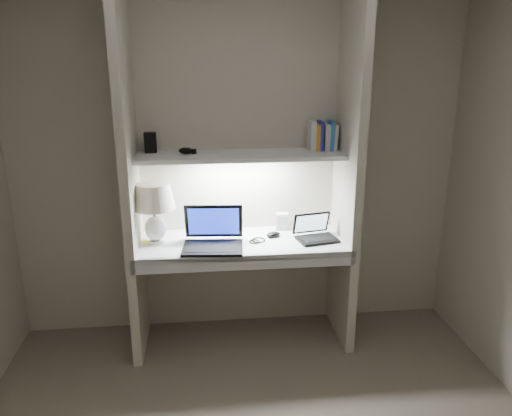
{
  "coord_description": "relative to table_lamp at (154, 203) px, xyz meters",
  "views": [
    {
      "loc": [
        -0.25,
        -2.01,
        2.01
      ],
      "look_at": [
        0.08,
        1.05,
        1.06
      ],
      "focal_mm": 35.0,
      "sensor_mm": 36.0,
      "label": 1
    }
  ],
  "objects": [
    {
      "name": "desk_apron",
      "position": [
        0.59,
        -0.28,
        -0.33
      ],
      "size": [
        1.46,
        0.03,
        0.1
      ],
      "primitive_type": "cube",
      "color": "silver",
      "rests_on": "desk"
    },
    {
      "name": "book_row",
      "position": [
        1.17,
        0.15,
        0.41
      ],
      "size": [
        0.19,
        0.13,
        0.2
      ],
      "color": "#BDBDBD",
      "rests_on": "shelf"
    },
    {
      "name": "laptop_main",
      "position": [
        0.39,
        -0.1,
        -0.22
      ],
      "size": [
        0.42,
        0.37,
        0.26
      ],
      "rotation": [
        0.0,
        0.0,
        -0.08
      ],
      "color": "black",
      "rests_on": "desk"
    },
    {
      "name": "speaker",
      "position": [
        0.9,
        0.18,
        -0.22
      ],
      "size": [
        0.1,
        0.08,
        0.13
      ],
      "primitive_type": "cube",
      "rotation": [
        0.0,
        0.0,
        -0.16
      ],
      "color": "silver",
      "rests_on": "desk"
    },
    {
      "name": "cable_coil",
      "position": [
        0.7,
        -0.04,
        -0.28
      ],
      "size": [
        0.12,
        0.12,
        0.01
      ],
      "primitive_type": "torus",
      "rotation": [
        0.0,
        0.0,
        -0.35
      ],
      "color": "black",
      "rests_on": "desk"
    },
    {
      "name": "shelf_box",
      "position": [
        -0.02,
        0.17,
        0.38
      ],
      "size": [
        0.08,
        0.06,
        0.14
      ],
      "primitive_type": "cube",
      "rotation": [
        0.0,
        0.0,
        0.02
      ],
      "color": "black",
      "rests_on": "shelf"
    },
    {
      "name": "alcove_panel_left",
      "position": [
        -0.14,
        -0.02,
        0.2
      ],
      "size": [
        0.06,
        0.55,
        2.5
      ],
      "primitive_type": "cube",
      "color": "#BCB4A1",
      "rests_on": "floor"
    },
    {
      "name": "back_wall",
      "position": [
        0.59,
        0.25,
        0.2
      ],
      "size": [
        3.2,
        0.01,
        2.5
      ],
      "primitive_type": "cube",
      "color": "#BCB4A1",
      "rests_on": "floor"
    },
    {
      "name": "desk",
      "position": [
        0.59,
        -0.02,
        -0.3
      ],
      "size": [
        1.4,
        0.55,
        0.04
      ],
      "primitive_type": "cube",
      "color": "white",
      "rests_on": "alcove_panel_left"
    },
    {
      "name": "table_lamp",
      "position": [
        0.0,
        0.0,
        0.0
      ],
      "size": [
        0.28,
        0.28,
        0.42
      ],
      "color": "white",
      "rests_on": "desk"
    },
    {
      "name": "strip_light",
      "position": [
        0.59,
        0.07,
        0.28
      ],
      "size": [
        0.6,
        0.04,
        0.02
      ],
      "primitive_type": "cube",
      "color": "white",
      "rests_on": "shelf"
    },
    {
      "name": "mouse",
      "position": [
        0.81,
        0.02,
        -0.26
      ],
      "size": [
        0.12,
        0.1,
        0.04
      ],
      "primitive_type": "ellipsoid",
      "rotation": [
        0.0,
        0.0,
        0.34
      ],
      "color": "black",
      "rests_on": "desk"
    },
    {
      "name": "shelf",
      "position": [
        0.59,
        0.07,
        0.3
      ],
      "size": [
        1.4,
        0.36,
        0.03
      ],
      "primitive_type": "cube",
      "color": "silver",
      "rests_on": "back_wall"
    },
    {
      "name": "laptop_netbook",
      "position": [
        1.1,
        -0.04,
        -0.24
      ],
      "size": [
        0.31,
        0.28,
        0.17
      ],
      "rotation": [
        0.0,
        0.0,
        0.2
      ],
      "color": "black",
      "rests_on": "desk"
    },
    {
      "name": "alcove_panel_right",
      "position": [
        1.32,
        -0.02,
        0.2
      ],
      "size": [
        0.06,
        0.55,
        2.5
      ],
      "primitive_type": "cube",
      "color": "#BCB4A1",
      "rests_on": "floor"
    },
    {
      "name": "sticky_note",
      "position": [
        -0.05,
        0.01,
        -0.28
      ],
      "size": [
        0.11,
        0.11,
        0.0
      ],
      "primitive_type": "cube",
      "rotation": [
        0.0,
        0.0,
        0.54
      ],
      "color": "#FFF535",
      "rests_on": "desk"
    },
    {
      "name": "shelf_gadget",
      "position": [
        0.22,
        0.09,
        0.34
      ],
      "size": [
        0.12,
        0.1,
        0.04
      ],
      "primitive_type": "ellipsoid",
      "rotation": [
        0.0,
        0.0,
        -0.29
      ],
      "color": "black",
      "rests_on": "shelf"
    }
  ]
}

